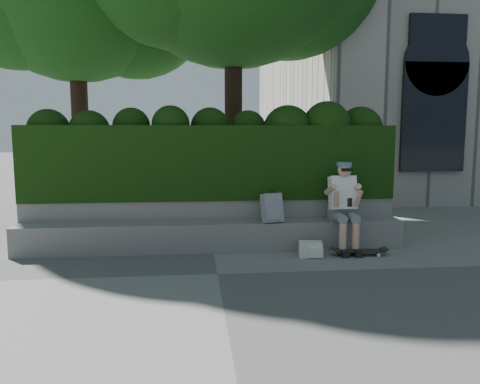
{
  "coord_description": "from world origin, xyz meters",
  "views": [
    {
      "loc": [
        -0.31,
        -5.92,
        1.83
      ],
      "look_at": [
        0.4,
        1.0,
        0.95
      ],
      "focal_mm": 35.0,
      "sensor_mm": 36.0,
      "label": 1
    }
  ],
  "objects": [
    {
      "name": "hedge",
      "position": [
        0.0,
        1.95,
        1.35
      ],
      "size": [
        6.0,
        1.0,
        1.2
      ],
      "primitive_type": "cube",
      "color": "black",
      "rests_on": "planter_wall"
    },
    {
      "name": "skateboard",
      "position": [
        2.18,
        0.71,
        0.07
      ],
      "size": [
        0.76,
        0.23,
        0.08
      ],
      "rotation": [
        0.0,
        0.0,
        -0.06
      ],
      "color": "black",
      "rests_on": "ground"
    },
    {
      "name": "person",
      "position": [
        2.03,
        1.07,
        0.75
      ],
      "size": [
        0.4,
        0.76,
        1.38
      ],
      "color": "slate",
      "rests_on": "ground"
    },
    {
      "name": "backpack_ground",
      "position": [
        1.43,
        0.75,
        0.11
      ],
      "size": [
        0.38,
        0.3,
        0.22
      ],
      "primitive_type": "cube",
      "rotation": [
        0.0,
        0.0,
        -0.18
      ],
      "color": "silver",
      "rests_on": "ground"
    },
    {
      "name": "ground",
      "position": [
        0.0,
        0.0,
        0.0
      ],
      "size": [
        80.0,
        80.0,
        0.0
      ],
      "primitive_type": "plane",
      "color": "slate",
      "rests_on": "ground"
    },
    {
      "name": "bench_ledge",
      "position": [
        0.0,
        1.25,
        0.23
      ],
      "size": [
        6.0,
        0.45,
        0.45
      ],
      "primitive_type": "cube",
      "color": "gray",
      "rests_on": "ground"
    },
    {
      "name": "backpack_plaid",
      "position": [
        0.91,
        1.15,
        0.67
      ],
      "size": [
        0.34,
        0.25,
        0.45
      ],
      "primitive_type": "cube",
      "rotation": [
        0.0,
        0.0,
        0.3
      ],
      "color": "#A6A6AB",
      "rests_on": "bench_ledge"
    },
    {
      "name": "planter_wall",
      "position": [
        0.0,
        1.73,
        0.38
      ],
      "size": [
        6.0,
        0.5,
        0.75
      ],
      "primitive_type": "cube",
      "color": "gray",
      "rests_on": "ground"
    }
  ]
}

